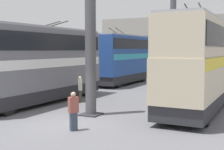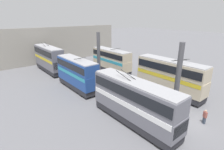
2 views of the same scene
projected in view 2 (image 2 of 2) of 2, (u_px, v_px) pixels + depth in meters
ground_plane at (192, 123)px, 19.42m from camera, size 240.00×240.00×0.00m
depot_back_wall at (56, 45)px, 44.66m from camera, size 0.50×36.00×8.74m
support_column_near at (177, 82)px, 19.73m from camera, size 1.05×1.05×8.74m
support_column_far at (99, 58)px, 30.99m from camera, size 1.05×1.05×8.74m
bus_left_near at (170, 75)px, 26.09m from camera, size 10.76×2.54×5.85m
bus_left_far at (111, 59)px, 36.33m from camera, size 9.85×2.54×5.43m
bus_right_near at (134, 100)px, 18.64m from camera, size 11.07×2.54×5.62m
bus_right_mid at (77, 72)px, 27.81m from camera, size 9.21×2.54×5.62m
bus_right_far at (49, 58)px, 36.57m from camera, size 10.31×2.54×5.98m
person_aisle_foreground at (205, 116)px, 19.12m from camera, size 0.48×0.42×1.71m
person_by_right_row at (139, 105)px, 21.47m from camera, size 0.48×0.45×1.75m
oil_drum at (101, 73)px, 34.90m from camera, size 0.64×0.64×0.85m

